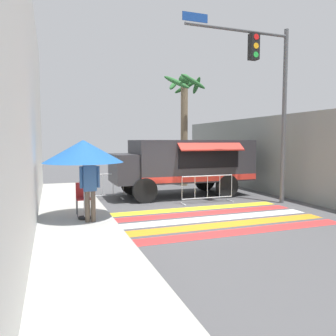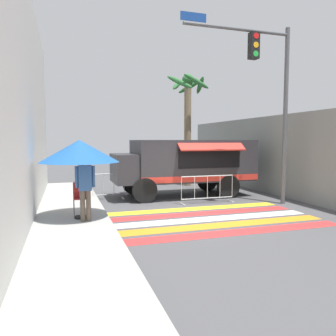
{
  "view_description": "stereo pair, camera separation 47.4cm",
  "coord_description": "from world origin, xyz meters",
  "px_view_note": "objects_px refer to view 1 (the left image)",
  "views": [
    {
      "loc": [
        -4.62,
        -9.58,
        2.36
      ],
      "look_at": [
        -0.38,
        2.22,
        1.31
      ],
      "focal_mm": 35.0,
      "sensor_mm": 36.0,
      "label": 1
    },
    {
      "loc": [
        -4.17,
        -9.73,
        2.36
      ],
      "look_at": [
        -0.38,
        2.22,
        1.31
      ],
      "focal_mm": 35.0,
      "sensor_mm": 36.0,
      "label": 2
    }
  ],
  "objects_px": {
    "food_truck": "(181,162)",
    "traffic_signal_pole": "(267,84)",
    "palm_tree": "(185,111)",
    "barricade_side": "(103,187)",
    "folding_chair": "(83,195)",
    "patio_umbrella": "(83,151)",
    "barricade_front": "(207,189)",
    "vendor_person": "(90,184)"
  },
  "relations": [
    {
      "from": "traffic_signal_pole",
      "to": "folding_chair",
      "type": "relative_size",
      "value": 6.9
    },
    {
      "from": "folding_chair",
      "to": "palm_tree",
      "type": "relative_size",
      "value": 0.16
    },
    {
      "from": "patio_umbrella",
      "to": "vendor_person",
      "type": "height_order",
      "value": "patio_umbrella"
    },
    {
      "from": "traffic_signal_pole",
      "to": "patio_umbrella",
      "type": "bearing_deg",
      "value": -172.65
    },
    {
      "from": "patio_umbrella",
      "to": "barricade_front",
      "type": "height_order",
      "value": "patio_umbrella"
    },
    {
      "from": "traffic_signal_pole",
      "to": "folding_chair",
      "type": "xyz_separation_m",
      "value": [
        -6.58,
        -0.28,
        -3.67
      ]
    },
    {
      "from": "food_truck",
      "to": "barricade_front",
      "type": "height_order",
      "value": "food_truck"
    },
    {
      "from": "food_truck",
      "to": "patio_umbrella",
      "type": "relative_size",
      "value": 2.68
    },
    {
      "from": "traffic_signal_pole",
      "to": "patio_umbrella",
      "type": "relative_size",
      "value": 2.96
    },
    {
      "from": "traffic_signal_pole",
      "to": "patio_umbrella",
      "type": "distance_m",
      "value": 7.06
    },
    {
      "from": "folding_chair",
      "to": "barricade_front",
      "type": "distance_m",
      "value": 4.87
    },
    {
      "from": "folding_chair",
      "to": "traffic_signal_pole",
      "type": "bearing_deg",
      "value": 2.28
    },
    {
      "from": "food_truck",
      "to": "traffic_signal_pole",
      "type": "distance_m",
      "value": 4.63
    },
    {
      "from": "traffic_signal_pole",
      "to": "barricade_side",
      "type": "bearing_deg",
      "value": 152.43
    },
    {
      "from": "vendor_person",
      "to": "barricade_side",
      "type": "xyz_separation_m",
      "value": [
        0.94,
        4.14,
        -0.7
      ]
    },
    {
      "from": "vendor_person",
      "to": "food_truck",
      "type": "bearing_deg",
      "value": 51.36
    },
    {
      "from": "vendor_person",
      "to": "barricade_side",
      "type": "distance_m",
      "value": 4.31
    },
    {
      "from": "vendor_person",
      "to": "barricade_front",
      "type": "distance_m",
      "value": 5.16
    },
    {
      "from": "folding_chair",
      "to": "patio_umbrella",
      "type": "bearing_deg",
      "value": -92.21
    },
    {
      "from": "vendor_person",
      "to": "patio_umbrella",
      "type": "bearing_deg",
      "value": 114.03
    },
    {
      "from": "barricade_front",
      "to": "food_truck",
      "type": "bearing_deg",
      "value": 101.11
    },
    {
      "from": "traffic_signal_pole",
      "to": "palm_tree",
      "type": "bearing_deg",
      "value": 98.17
    },
    {
      "from": "palm_tree",
      "to": "patio_umbrella",
      "type": "bearing_deg",
      "value": -131.06
    },
    {
      "from": "food_truck",
      "to": "barricade_side",
      "type": "relative_size",
      "value": 3.47
    },
    {
      "from": "barricade_side",
      "to": "palm_tree",
      "type": "xyz_separation_m",
      "value": [
        4.72,
        2.88,
        3.41
      ]
    },
    {
      "from": "palm_tree",
      "to": "barricade_side",
      "type": "bearing_deg",
      "value": -148.59
    },
    {
      "from": "folding_chair",
      "to": "vendor_person",
      "type": "bearing_deg",
      "value": -84.68
    },
    {
      "from": "vendor_person",
      "to": "traffic_signal_pole",
      "type": "bearing_deg",
      "value": 18.96
    },
    {
      "from": "patio_umbrella",
      "to": "barricade_side",
      "type": "xyz_separation_m",
      "value": [
        1.06,
        3.75,
        -1.56
      ]
    },
    {
      "from": "food_truck",
      "to": "traffic_signal_pole",
      "type": "xyz_separation_m",
      "value": [
        2.23,
        -2.76,
        2.97
      ]
    },
    {
      "from": "barricade_front",
      "to": "palm_tree",
      "type": "height_order",
      "value": "palm_tree"
    },
    {
      "from": "folding_chair",
      "to": "barricade_front",
      "type": "xyz_separation_m",
      "value": [
        4.71,
        1.25,
        -0.23
      ]
    },
    {
      "from": "traffic_signal_pole",
      "to": "barricade_side",
      "type": "relative_size",
      "value": 3.83
    },
    {
      "from": "patio_umbrella",
      "to": "folding_chair",
      "type": "xyz_separation_m",
      "value": [
        0.02,
        0.57,
        -1.31
      ]
    },
    {
      "from": "patio_umbrella",
      "to": "barricade_side",
      "type": "relative_size",
      "value": 1.29
    },
    {
      "from": "patio_umbrella",
      "to": "food_truck",
      "type": "bearing_deg",
      "value": 39.59
    },
    {
      "from": "barricade_side",
      "to": "palm_tree",
      "type": "distance_m",
      "value": 6.5
    },
    {
      "from": "food_truck",
      "to": "palm_tree",
      "type": "relative_size",
      "value": 1.02
    },
    {
      "from": "barricade_front",
      "to": "vendor_person",
      "type": "bearing_deg",
      "value": -154.31
    },
    {
      "from": "folding_chair",
      "to": "palm_tree",
      "type": "distance_m",
      "value": 8.93
    },
    {
      "from": "patio_umbrella",
      "to": "barricade_front",
      "type": "distance_m",
      "value": 5.3
    },
    {
      "from": "barricade_front",
      "to": "barricade_side",
      "type": "bearing_deg",
      "value": 152.32
    }
  ]
}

